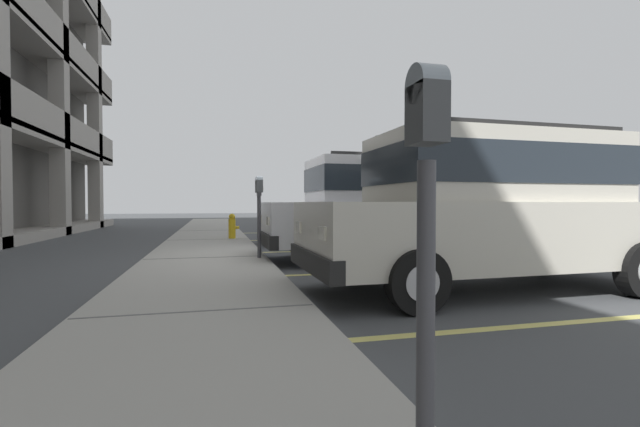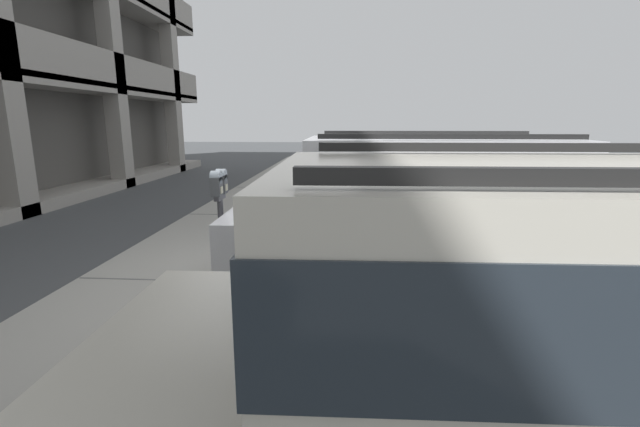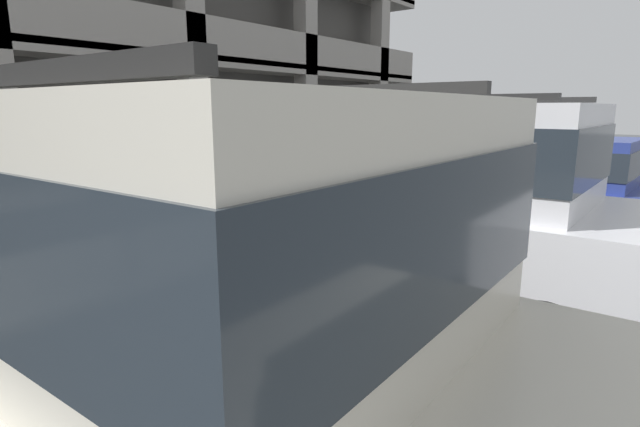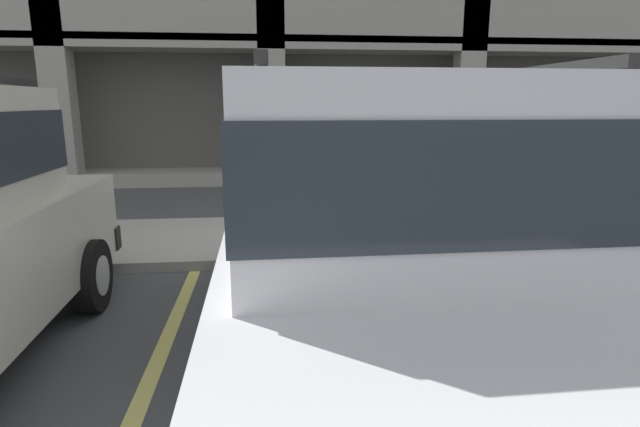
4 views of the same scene
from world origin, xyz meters
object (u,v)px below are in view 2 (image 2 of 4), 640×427
(dark_hatchback, at_px, (414,192))
(fire_hydrant, at_px, (267,198))
(silver_suv, at_px, (429,213))
(parking_meter_near, at_px, (220,202))
(red_sedan, at_px, (584,354))

(dark_hatchback, distance_m, fire_hydrant, 3.29)
(silver_suv, bearing_deg, parking_meter_near, 92.77)
(silver_suv, xyz_separation_m, parking_meter_near, (-0.14, 2.49, 0.14))
(dark_hatchback, bearing_deg, silver_suv, 176.18)
(parking_meter_near, height_order, fire_hydrant, parking_meter_near)
(silver_suv, xyz_separation_m, red_sedan, (-3.14, -0.15, 0.00))
(parking_meter_near, relative_size, fire_hydrant, 2.12)
(red_sedan, relative_size, fire_hydrant, 6.88)
(red_sedan, bearing_deg, silver_suv, 1.75)
(red_sedan, height_order, parking_meter_near, red_sedan)
(fire_hydrant, bearing_deg, silver_suv, -147.31)
(silver_suv, height_order, red_sedan, same)
(silver_suv, relative_size, fire_hydrant, 6.85)
(silver_suv, xyz_separation_m, fire_hydrant, (4.33, 2.78, -0.62))
(silver_suv, distance_m, parking_meter_near, 2.49)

